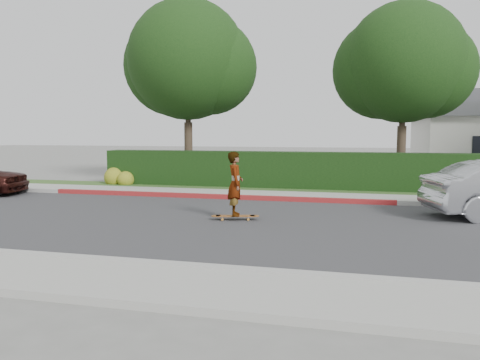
# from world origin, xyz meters

# --- Properties ---
(ground) EXTENTS (120.00, 120.00, 0.00)m
(ground) POSITION_xyz_m (0.00, 0.00, 0.00)
(ground) COLOR slate
(ground) RESTS_ON ground
(road) EXTENTS (60.00, 8.00, 0.01)m
(road) POSITION_xyz_m (0.00, 0.00, 0.01)
(road) COLOR #2D2D30
(road) RESTS_ON ground
(curb_near) EXTENTS (60.00, 0.20, 0.15)m
(curb_near) POSITION_xyz_m (0.00, -4.10, 0.07)
(curb_near) COLOR #9E9E99
(curb_near) RESTS_ON ground
(sidewalk_near) EXTENTS (60.00, 1.60, 0.12)m
(sidewalk_near) POSITION_xyz_m (0.00, -5.00, 0.06)
(sidewalk_near) COLOR gray
(sidewalk_near) RESTS_ON ground
(curb_far) EXTENTS (60.00, 0.20, 0.15)m
(curb_far) POSITION_xyz_m (0.00, 4.10, 0.07)
(curb_far) COLOR #9E9E99
(curb_far) RESTS_ON ground
(curb_red_section) EXTENTS (12.00, 0.21, 0.15)m
(curb_red_section) POSITION_xyz_m (-5.00, 4.10, 0.08)
(curb_red_section) COLOR maroon
(curb_red_section) RESTS_ON ground
(sidewalk_far) EXTENTS (60.00, 1.60, 0.12)m
(sidewalk_far) POSITION_xyz_m (0.00, 5.00, 0.06)
(sidewalk_far) COLOR gray
(sidewalk_far) RESTS_ON ground
(planting_strip) EXTENTS (60.00, 1.60, 0.10)m
(planting_strip) POSITION_xyz_m (0.00, 6.60, 0.05)
(planting_strip) COLOR #2D4C1E
(planting_strip) RESTS_ON ground
(hedge) EXTENTS (15.00, 1.00, 1.50)m
(hedge) POSITION_xyz_m (-3.00, 7.20, 0.75)
(hedge) COLOR black
(hedge) RESTS_ON ground
(flowering_shrub) EXTENTS (1.40, 1.00, 0.90)m
(flowering_shrub) POSITION_xyz_m (-10.01, 6.74, 0.33)
(flowering_shrub) COLOR #2D4C19
(flowering_shrub) RESTS_ON ground
(tree_left) EXTENTS (5.99, 5.21, 8.00)m
(tree_left) POSITION_xyz_m (-7.51, 8.69, 5.26)
(tree_left) COLOR #33261C
(tree_left) RESTS_ON ground
(tree_center) EXTENTS (5.66, 4.84, 7.44)m
(tree_center) POSITION_xyz_m (1.49, 9.19, 4.90)
(tree_center) COLOR #33261C
(tree_center) RESTS_ON ground
(skateboard) EXTENTS (1.26, 0.55, 0.11)m
(skateboard) POSITION_xyz_m (-3.26, 0.45, 0.11)
(skateboard) COLOR #B67932
(skateboard) RESTS_ON ground
(skateboarder) EXTENTS (0.55, 0.69, 1.65)m
(skateboarder) POSITION_xyz_m (-3.26, 0.45, 0.95)
(skateboarder) COLOR white
(skateboarder) RESTS_ON skateboard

